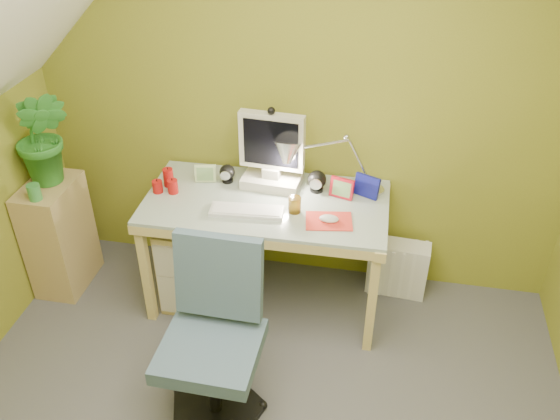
% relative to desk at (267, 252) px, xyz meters
% --- Properties ---
extents(wall_back, '(3.20, 0.01, 2.40)m').
position_rel_desk_xyz_m(wall_back, '(0.13, 0.37, 0.83)').
color(wall_back, olive).
rests_on(wall_back, floor).
extents(desk, '(1.40, 0.72, 0.75)m').
position_rel_desk_xyz_m(desk, '(0.00, 0.00, 0.00)').
color(desk, tan).
rests_on(desk, floor).
extents(monitor, '(0.40, 0.25, 0.53)m').
position_rel_desk_xyz_m(monitor, '(0.00, 0.18, 0.64)').
color(monitor, beige).
rests_on(monitor, desk).
extents(speaker_left, '(0.11, 0.11, 0.11)m').
position_rel_desk_xyz_m(speaker_left, '(-0.27, 0.16, 0.43)').
color(speaker_left, black).
rests_on(speaker_left, desk).
extents(speaker_right, '(0.11, 0.11, 0.13)m').
position_rel_desk_xyz_m(speaker_right, '(0.27, 0.16, 0.44)').
color(speaker_right, black).
rests_on(speaker_right, desk).
extents(keyboard, '(0.42, 0.16, 0.02)m').
position_rel_desk_xyz_m(keyboard, '(-0.08, -0.14, 0.38)').
color(keyboard, silver).
rests_on(keyboard, desk).
extents(mousepad, '(0.28, 0.22, 0.01)m').
position_rel_desk_xyz_m(mousepad, '(0.38, -0.14, 0.38)').
color(mousepad, red).
rests_on(mousepad, desk).
extents(mouse, '(0.12, 0.08, 0.04)m').
position_rel_desk_xyz_m(mouse, '(0.38, -0.14, 0.39)').
color(mouse, silver).
rests_on(mouse, mousepad).
extents(amber_tumbler, '(0.08, 0.08, 0.09)m').
position_rel_desk_xyz_m(amber_tumbler, '(0.18, -0.08, 0.42)').
color(amber_tumbler, '#996D16').
rests_on(amber_tumbler, desk).
extents(candle_cluster, '(0.15, 0.13, 0.11)m').
position_rel_desk_xyz_m(candle_cluster, '(-0.60, 0.01, 0.43)').
color(candle_cluster, '#AE1210').
rests_on(candle_cluster, desk).
extents(photo_frame_red, '(0.14, 0.06, 0.12)m').
position_rel_desk_xyz_m(photo_frame_red, '(0.42, 0.12, 0.43)').
color(photo_frame_red, red).
rests_on(photo_frame_red, desk).
extents(photo_frame_blue, '(0.15, 0.08, 0.13)m').
position_rel_desk_xyz_m(photo_frame_blue, '(0.56, 0.16, 0.44)').
color(photo_frame_blue, navy).
rests_on(photo_frame_blue, desk).
extents(photo_frame_green, '(0.13, 0.04, 0.11)m').
position_rel_desk_xyz_m(photo_frame_green, '(-0.40, 0.14, 0.43)').
color(photo_frame_green, '#B6D08F').
rests_on(photo_frame_green, desk).
extents(desk_lamp, '(0.52, 0.25, 0.55)m').
position_rel_desk_xyz_m(desk_lamp, '(0.45, 0.18, 0.65)').
color(desk_lamp, '#B3B4B8').
rests_on(desk_lamp, desk).
extents(side_ledge, '(0.28, 0.43, 0.75)m').
position_rel_desk_xyz_m(side_ledge, '(-1.32, -0.09, -0.00)').
color(side_ledge, tan).
rests_on(side_ledge, floor).
extents(potted_plant, '(0.35, 0.29, 0.60)m').
position_rel_desk_xyz_m(potted_plant, '(-1.30, -0.04, 0.67)').
color(potted_plant, '#2D7C29').
rests_on(potted_plant, side_ledge).
extents(green_cup, '(0.09, 0.09, 0.10)m').
position_rel_desk_xyz_m(green_cup, '(-1.30, -0.24, 0.42)').
color(green_cup, '#3A8C40').
rests_on(green_cup, side_ledge).
extents(task_chair, '(0.54, 0.54, 0.96)m').
position_rel_desk_xyz_m(task_chair, '(-0.08, -0.91, 0.11)').
color(task_chair, '#41596C').
rests_on(task_chair, floor).
extents(radiator, '(0.38, 0.18, 0.37)m').
position_rel_desk_xyz_m(radiator, '(0.80, 0.23, -0.19)').
color(radiator, silver).
rests_on(radiator, floor).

